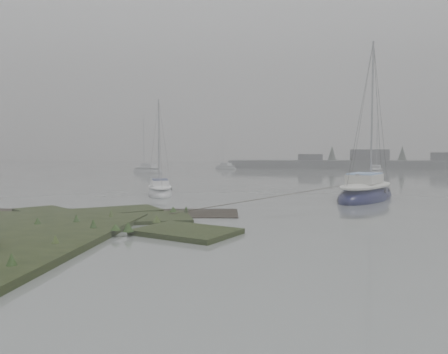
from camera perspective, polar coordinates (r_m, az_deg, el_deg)
ground at (r=46.30m, az=1.92°, el=-0.35°), size 160.00×160.00×0.00m
far_shoreline at (r=81.37m, az=23.02°, el=1.61°), size 60.00×8.00×4.15m
sailboat_main at (r=28.77m, az=18.04°, el=-2.15°), size 5.81×7.93×10.79m
sailboat_white at (r=30.38m, az=-8.37°, el=-1.94°), size 3.15×5.36×7.18m
sailboat_far_a at (r=62.84m, az=-9.95°, el=0.84°), size 6.14×5.08×8.58m
sailboat_far_b at (r=61.67m, az=19.23°, el=0.62°), size 3.25×5.55×7.44m
sailboat_far_c at (r=73.82m, az=0.19°, el=1.23°), size 4.79×4.36×6.90m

